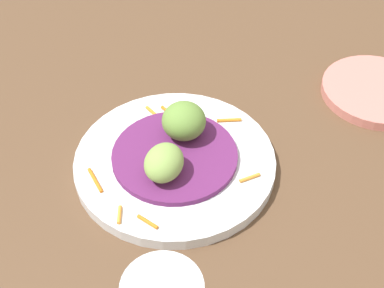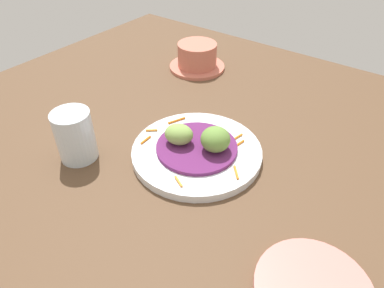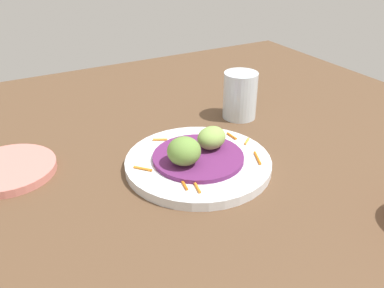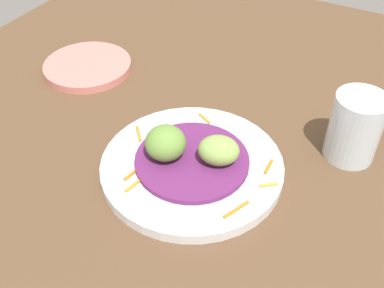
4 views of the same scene
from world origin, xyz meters
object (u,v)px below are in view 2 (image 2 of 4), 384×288
Objects in this scene: water_glass at (75,136)px; terracotta_bowl at (197,57)px; guac_scoop_center at (179,134)px; main_plate at (197,152)px; guac_scoop_left at (215,139)px.

terracotta_bowl is at bearing -174.78° from water_glass.
guac_scoop_center is 34.01cm from terracotta_bowl.
main_plate is 21.34cm from water_glass.
terracotta_bowl is 41.09cm from water_glass.
terracotta_bowl reaches higher than main_plate.
main_plate is 4.52× the size of guac_scoop_left.
guac_scoop_left is 6.60cm from guac_scoop_center.
water_glass is (11.63, -13.57, 0.60)cm from guac_scoop_center.
guac_scoop_left is at bearing 41.03° from terracotta_bowl.
guac_scoop_center is 17.88cm from water_glass.
terracotta_bowl is 1.54× the size of water_glass.
main_plate is at bearing -69.97° from guac_scoop_left.
guac_scoop_left is 35.82cm from terracotta_bowl.
main_plate is 2.53× the size of water_glass.
main_plate is at bearing 35.95° from terracotta_bowl.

